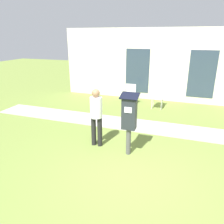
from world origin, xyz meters
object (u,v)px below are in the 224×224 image
at_px(parking_meter, 129,117).
at_px(person_standing, 96,113).
at_px(outdoor_chair_middle, 158,95).
at_px(outdoor_chair_left, 130,93).

relative_size(parking_meter, person_standing, 1.01).
height_order(person_standing, outdoor_chair_middle, person_standing).
relative_size(parking_meter, outdoor_chair_middle, 1.77).
bearing_deg(person_standing, outdoor_chair_left, 62.28).
bearing_deg(parking_meter, outdoor_chair_left, 104.48).
bearing_deg(outdoor_chair_middle, person_standing, -128.41).
bearing_deg(parking_meter, outdoor_chair_middle, 88.06).
distance_m(person_standing, outdoor_chair_left, 3.93).
distance_m(person_standing, outdoor_chair_middle, 4.09).
bearing_deg(person_standing, outdoor_chair_middle, 45.23).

